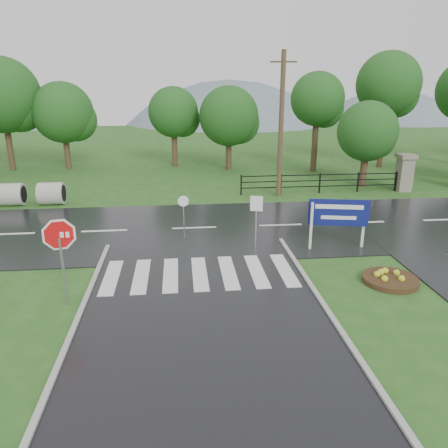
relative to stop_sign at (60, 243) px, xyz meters
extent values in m
plane|color=#26541C|center=(4.06, -3.31, -1.98)|extent=(120.00, 120.00, 0.00)
cube|color=black|center=(4.06, 6.69, -1.98)|extent=(90.00, 8.00, 0.04)
cube|color=black|center=(12.56, 0.69, -1.98)|extent=(2.20, 11.00, 0.04)
cube|color=silver|center=(1.06, 1.69, -1.92)|extent=(0.50, 2.80, 0.02)
cube|color=silver|center=(2.06, 1.69, -1.92)|extent=(0.50, 2.80, 0.02)
cube|color=silver|center=(3.06, 1.69, -1.92)|extent=(0.50, 2.80, 0.02)
cube|color=silver|center=(4.06, 1.69, -1.92)|extent=(0.50, 2.80, 0.02)
cube|color=silver|center=(5.06, 1.69, -1.92)|extent=(0.50, 2.80, 0.02)
cube|color=silver|center=(6.06, 1.69, -1.92)|extent=(0.50, 2.80, 0.02)
cube|color=silver|center=(7.06, 1.69, -1.92)|extent=(0.50, 2.80, 0.02)
cube|color=gray|center=(17.06, 12.69, -0.98)|extent=(0.80, 0.80, 2.00)
cube|color=#6B6659|center=(17.06, 12.69, 0.14)|extent=(1.00, 1.00, 0.24)
cube|color=black|center=(11.81, 12.69, -1.58)|extent=(9.50, 0.05, 0.05)
cube|color=black|center=(11.81, 12.69, -1.23)|extent=(9.50, 0.05, 0.05)
cube|color=black|center=(11.81, 12.69, -0.88)|extent=(9.50, 0.05, 0.05)
cube|color=black|center=(7.06, 12.69, -1.38)|extent=(0.08, 0.08, 1.20)
cube|color=black|center=(16.56, 12.69, -1.38)|extent=(0.08, 0.08, 1.20)
sphere|color=slate|center=(-23.94, 61.69, -16.38)|extent=(40.00, 40.00, 40.00)
sphere|color=slate|center=(12.06, 61.69, -19.26)|extent=(48.00, 48.00, 48.00)
sphere|color=slate|center=(40.06, 61.69, -14.94)|extent=(36.00, 36.00, 36.00)
cylinder|color=#9E9B93|center=(-5.57, 11.69, -1.38)|extent=(1.30, 1.20, 1.20)
cylinder|color=#9E9B93|center=(-3.47, 11.69, -1.38)|extent=(1.30, 1.20, 1.20)
cube|color=#939399|center=(0.00, 0.00, -0.92)|extent=(0.06, 0.06, 2.12)
cylinder|color=white|center=(0.00, 0.01, 0.24)|extent=(1.24, 0.33, 1.27)
cylinder|color=red|center=(0.00, 0.00, 0.24)|extent=(1.08, 0.29, 1.11)
cube|color=silver|center=(8.55, 3.63, -1.01)|extent=(0.11, 0.11, 1.94)
cube|color=silver|center=(10.69, 3.63, -1.01)|extent=(0.11, 0.11, 1.94)
cube|color=navy|center=(9.62, 3.63, -0.47)|extent=(2.30, 0.53, 1.07)
cube|color=white|center=(9.62, 3.60, -0.23)|extent=(1.81, 0.38, 0.17)
cube|color=white|center=(9.62, 3.60, -0.67)|extent=(1.33, 0.29, 0.15)
cylinder|color=#332111|center=(10.35, 0.44, -1.89)|extent=(1.82, 1.82, 0.18)
cube|color=#939399|center=(6.40, 3.89, -0.95)|extent=(0.04, 0.04, 2.06)
cube|color=white|center=(6.40, 3.87, -0.08)|extent=(0.48, 0.15, 0.60)
cylinder|color=#939399|center=(3.60, 5.21, -1.07)|extent=(0.05, 0.05, 1.81)
cylinder|color=white|center=(3.60, 5.19, -0.26)|extent=(0.45, 0.06, 0.45)
cylinder|color=#473523|center=(9.20, 12.19, 2.03)|extent=(0.27, 0.27, 8.01)
cube|color=brown|center=(9.20, 12.19, 5.41)|extent=(1.42, 0.25, 0.09)
cylinder|color=#3D2B1C|center=(15.13, 14.19, -0.54)|extent=(0.46, 0.46, 2.88)
sphere|color=#184A17|center=(15.13, 14.19, 1.48)|extent=(3.71, 3.71, 3.71)
camera|label=1|loc=(3.48, -12.15, 4.40)|focal=35.00mm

